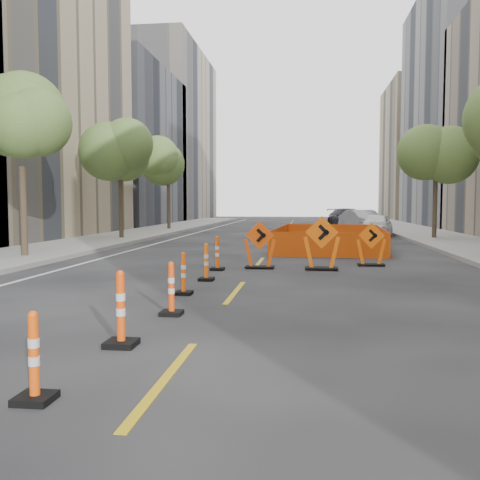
# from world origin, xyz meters

# --- Properties ---
(ground_plane) EXTENTS (140.00, 140.00, 0.00)m
(ground_plane) POSITION_xyz_m (0.00, 0.00, 0.00)
(ground_plane) COLOR black
(sidewalk_left) EXTENTS (4.00, 90.00, 0.15)m
(sidewalk_left) POSITION_xyz_m (-9.00, 12.00, 0.07)
(sidewalk_left) COLOR gray
(sidewalk_left) RESTS_ON ground
(bld_left_d) EXTENTS (12.00, 16.00, 14.00)m
(bld_left_d) POSITION_xyz_m (-17.00, 39.20, 7.00)
(bld_left_d) COLOR #4C4C51
(bld_left_d) RESTS_ON ground
(bld_left_e) EXTENTS (12.00, 20.00, 20.00)m
(bld_left_e) POSITION_xyz_m (-17.00, 55.60, 10.00)
(bld_left_e) COLOR gray
(bld_left_e) RESTS_ON ground
(bld_right_e) EXTENTS (12.00, 14.00, 16.00)m
(bld_right_e) POSITION_xyz_m (17.00, 58.60, 8.00)
(bld_right_e) COLOR tan
(bld_right_e) RESTS_ON ground
(tree_l_b) EXTENTS (2.80, 2.80, 5.95)m
(tree_l_b) POSITION_xyz_m (-8.40, 10.00, 4.53)
(tree_l_b) COLOR #382B1E
(tree_l_b) RESTS_ON ground
(tree_l_c) EXTENTS (2.80, 2.80, 5.95)m
(tree_l_c) POSITION_xyz_m (-8.40, 20.00, 4.53)
(tree_l_c) COLOR #382B1E
(tree_l_c) RESTS_ON ground
(tree_l_d) EXTENTS (2.80, 2.80, 5.95)m
(tree_l_d) POSITION_xyz_m (-8.40, 30.00, 4.53)
(tree_l_d) COLOR #382B1E
(tree_l_d) RESTS_ON ground
(tree_r_c) EXTENTS (2.80, 2.80, 5.95)m
(tree_r_c) POSITION_xyz_m (8.40, 22.00, 4.53)
(tree_r_c) COLOR #382B1E
(tree_r_c) RESTS_ON ground
(channelizer_1) EXTENTS (0.37, 0.37, 0.94)m
(channelizer_1) POSITION_xyz_m (-1.13, -2.86, 0.47)
(channelizer_1) COLOR #FF520A
(channelizer_1) RESTS_ON ground
(channelizer_2) EXTENTS (0.43, 0.43, 1.08)m
(channelizer_2) POSITION_xyz_m (-0.98, -0.72, 0.54)
(channelizer_2) COLOR #FF4B0A
(channelizer_2) RESTS_ON ground
(channelizer_3) EXTENTS (0.38, 0.38, 0.97)m
(channelizer_3) POSITION_xyz_m (-0.81, 1.42, 0.49)
(channelizer_3) COLOR #F8480A
(channelizer_3) RESTS_ON ground
(channelizer_4) EXTENTS (0.37, 0.37, 0.94)m
(channelizer_4) POSITION_xyz_m (-1.09, 3.55, 0.47)
(channelizer_4) COLOR #F6520A
(channelizer_4) RESTS_ON ground
(channelizer_5) EXTENTS (0.38, 0.38, 0.98)m
(channelizer_5) POSITION_xyz_m (-0.99, 5.69, 0.49)
(channelizer_5) COLOR #FA600A
(channelizer_5) RESTS_ON ground
(channelizer_6) EXTENTS (0.41, 0.41, 1.03)m
(channelizer_6) POSITION_xyz_m (-1.06, 7.83, 0.52)
(channelizer_6) COLOR #EA4D09
(channelizer_6) RESTS_ON ground
(chevron_sign_left) EXTENTS (1.06, 0.75, 1.46)m
(chevron_sign_left) POSITION_xyz_m (0.15, 8.45, 0.73)
(chevron_sign_left) COLOR #E44909
(chevron_sign_left) RESTS_ON ground
(chevron_sign_center) EXTENTS (1.09, 0.67, 1.63)m
(chevron_sign_center) POSITION_xyz_m (2.03, 8.31, 0.81)
(chevron_sign_center) COLOR #FC630A
(chevron_sign_center) RESTS_ON ground
(chevron_sign_right) EXTENTS (1.07, 0.87, 1.39)m
(chevron_sign_right) POSITION_xyz_m (3.64, 9.55, 0.70)
(chevron_sign_right) COLOR #EA5A09
(chevron_sign_right) RESTS_ON ground
(safety_fence) EXTENTS (4.82, 7.73, 0.94)m
(safety_fence) POSITION_xyz_m (2.57, 15.73, 0.47)
(safety_fence) COLOR #FF490D
(safety_fence) RESTS_ON ground
(parked_car_near) EXTENTS (2.57, 4.39, 1.40)m
(parked_car_near) POSITION_xyz_m (5.64, 24.34, 0.70)
(parked_car_near) COLOR white
(parked_car_near) RESTS_ON ground
(parked_car_mid) EXTENTS (3.13, 4.93, 1.53)m
(parked_car_mid) POSITION_xyz_m (5.36, 29.33, 0.77)
(parked_car_mid) COLOR #A7A7AC
(parked_car_mid) RESTS_ON ground
(parked_car_far) EXTENTS (3.41, 5.78, 1.57)m
(parked_car_far) POSITION_xyz_m (4.74, 34.97, 0.79)
(parked_car_far) COLOR black
(parked_car_far) RESTS_ON ground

